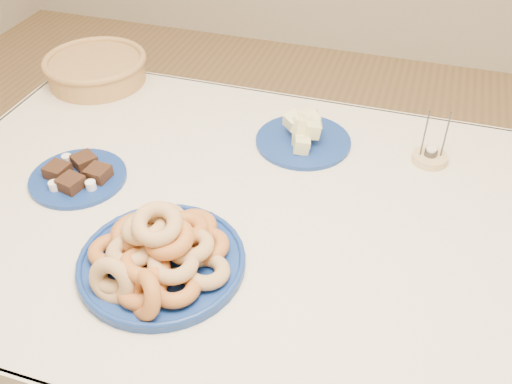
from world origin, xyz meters
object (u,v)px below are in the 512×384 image
melon_plate (304,133)px  wicker_basket (96,68)px  candle_holder (430,157)px  dining_table (262,244)px  brownie_plate (78,176)px  donut_platter (159,254)px

melon_plate → wicker_basket: (-0.71, 0.14, 0.01)m
candle_holder → dining_table: bearing=-137.7°
dining_table → wicker_basket: size_ratio=4.29×
melon_plate → brownie_plate: 0.60m
wicker_basket → candle_holder: bearing=-6.7°
dining_table → wicker_basket: bearing=147.0°
dining_table → melon_plate: (0.02, 0.31, 0.14)m
brownie_plate → melon_plate: bearing=33.6°
donut_platter → candle_holder: (0.51, 0.56, -0.03)m
donut_platter → wicker_basket: size_ratio=1.11×
wicker_basket → brownie_plate: bearing=-65.6°
brownie_plate → wicker_basket: 0.52m
donut_platter → melon_plate: 0.57m
dining_table → melon_plate: bearing=85.9°
melon_plate → candle_holder: 0.34m
donut_platter → candle_holder: donut_platter is taller
melon_plate → wicker_basket: melon_plate is taller
brownie_plate → candle_holder: bearing=22.7°
melon_plate → candle_holder: candle_holder is taller
dining_table → brownie_plate: bearing=-177.1°
dining_table → donut_platter: donut_platter is taller
melon_plate → dining_table: bearing=-94.1°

